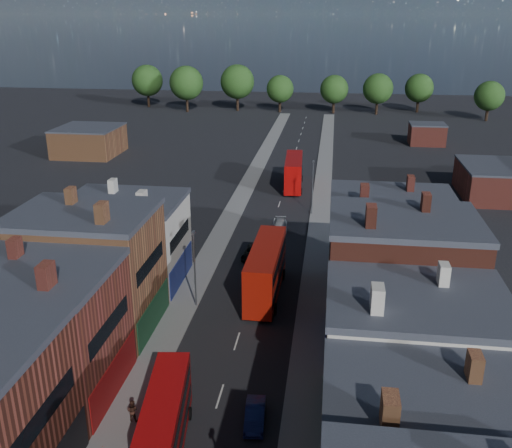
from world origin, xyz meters
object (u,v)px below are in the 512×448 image
(bus_2, at_px, (294,172))
(car_1, at_px, (255,415))
(bus_0, at_px, (165,422))
(car_3, at_px, (280,225))
(ped_1, at_px, (132,411))
(car_2, at_px, (253,253))
(bus_1, at_px, (266,269))

(bus_2, xyz_separation_m, car_1, (1.61, -60.10, -2.15))
(bus_0, xyz_separation_m, car_3, (3.63, 43.38, -1.79))
(car_1, bearing_deg, bus_2, 87.08)
(ped_1, bearing_deg, bus_0, 144.49)
(car_1, xyz_separation_m, car_2, (-4.31, 29.48, -0.01))
(bus_1, distance_m, car_3, 19.70)
(ped_1, bearing_deg, bus_1, -105.38)
(car_2, xyz_separation_m, car_3, (2.40, 10.19, -0.02))
(bus_0, xyz_separation_m, car_2, (1.23, 33.19, -1.76))
(bus_0, distance_m, car_3, 43.57)
(bus_2, bearing_deg, car_3, -93.49)
(bus_0, height_order, car_1, bus_0)
(bus_1, xyz_separation_m, ped_1, (-7.19, -21.19, -1.97))
(car_3, bearing_deg, bus_2, 85.13)
(car_1, bearing_deg, car_2, 93.87)
(bus_2, height_order, car_1, bus_2)
(bus_2, distance_m, car_2, 30.81)
(bus_0, distance_m, car_1, 6.90)
(car_1, height_order, car_3, car_1)
(bus_1, relative_size, car_1, 3.14)
(car_3, relative_size, ped_1, 2.57)
(bus_1, distance_m, car_1, 20.30)
(bus_2, bearing_deg, car_1, -91.12)
(car_1, relative_size, ped_1, 2.38)
(bus_0, relative_size, car_3, 2.43)
(car_1, distance_m, car_2, 29.79)
(car_3, bearing_deg, car_1, -91.27)
(bus_2, height_order, car_3, bus_2)
(car_3, bearing_deg, bus_1, -93.15)
(bus_0, xyz_separation_m, car_1, (5.54, 3.72, -1.76))
(bus_2, xyz_separation_m, car_3, (-0.30, -20.43, -2.18))
(car_1, xyz_separation_m, ped_1, (-8.80, -1.09, 0.30))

